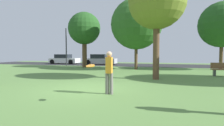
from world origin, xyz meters
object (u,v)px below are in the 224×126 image
person_walking (109,71)px  park_bench (224,69)px  parked_car_silver (100,60)px  street_lamp_post (66,47)px  parked_car_white (64,59)px  maple_tree_far (157,1)px  oak_tree_center (136,24)px  oak_tree_right (222,25)px  frisbee_disc (90,66)px  birch_tree_lone (84,29)px

person_walking → park_bench: person_walking is taller
parked_car_silver → street_lamp_post: 5.09m
parked_car_silver → parked_car_white: bearing=-179.6°
maple_tree_far → person_walking: size_ratio=3.86×
maple_tree_far → oak_tree_center: oak_tree_center is taller
parked_car_silver → street_lamp_post: (-3.03, -3.76, 1.62)m
oak_tree_right → frisbee_disc: bearing=-119.0°
frisbee_disc → park_bench: frisbee_disc is taller
oak_tree_center → park_bench: oak_tree_center is taller
parked_car_white → parked_car_silver: bearing=0.4°
birch_tree_lone → oak_tree_center: bearing=-10.8°
park_bench → maple_tree_far: bearing=31.5°
frisbee_disc → parked_car_white: bearing=122.0°
parked_car_white → street_lamp_post: street_lamp_post is taller
birch_tree_lone → street_lamp_post: birch_tree_lone is taller
park_bench → oak_tree_right: bearing=-104.1°
oak_tree_right → person_walking: bearing=-121.0°
frisbee_disc → street_lamp_post: bearing=121.7°
parked_car_silver → oak_tree_right: bearing=-18.4°
person_walking → oak_tree_right: bearing=-35.2°
park_bench → street_lamp_post: (-15.09, 5.76, 1.79)m
oak_tree_center → oak_tree_right: bearing=12.8°
frisbee_disc → parked_car_white: 21.24m
person_walking → birch_tree_lone: bearing=23.5°
maple_tree_far → oak_tree_center: size_ratio=0.95×
frisbee_disc → parked_car_white: size_ratio=0.08×
person_walking → parked_car_white: 20.18m
person_walking → parked_car_silver: size_ratio=0.39×
oak_tree_right → oak_tree_center: size_ratio=0.94×
oak_tree_right → oak_tree_center: oak_tree_center is taller
oak_tree_right → street_lamp_post: oak_tree_right is taller
maple_tree_far → oak_tree_center: (-1.97, 6.05, -0.34)m
oak_tree_right → park_bench: oak_tree_right is taller
birch_tree_lone → park_bench: bearing=-20.1°
birch_tree_lone → parked_car_silver: birch_tree_lone is taller
person_walking → parked_car_silver: 17.71m
parked_car_white → parked_car_silver: size_ratio=0.97×
maple_tree_far → park_bench: 6.64m
oak_tree_right → maple_tree_far: 9.68m
maple_tree_far → parked_car_white: size_ratio=1.53×
frisbee_disc → maple_tree_far: bearing=72.5°
birch_tree_lone → frisbee_disc: 14.55m
parked_car_white → oak_tree_right: bearing=-13.1°
birch_tree_lone → maple_tree_far: 10.53m
frisbee_disc → park_bench: size_ratio=0.21×
parked_car_silver → oak_tree_center: bearing=-47.5°
maple_tree_far → parked_car_silver: size_ratio=1.49×
oak_tree_right → person_walking: size_ratio=3.83×
oak_tree_center → frisbee_disc: oak_tree_center is taller
birch_tree_lone → maple_tree_far: bearing=-42.8°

